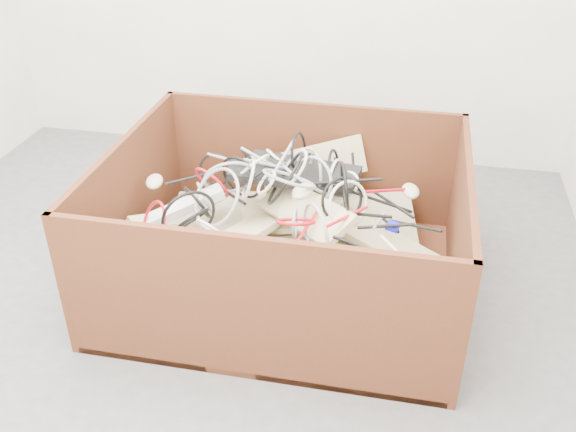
% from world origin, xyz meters
% --- Properties ---
extents(ground, '(3.00, 3.00, 0.00)m').
position_xyz_m(ground, '(0.00, 0.00, 0.00)').
color(ground, '#48484A').
rests_on(ground, ground).
extents(cardboard_box, '(1.30, 1.09, 0.58)m').
position_xyz_m(cardboard_box, '(0.26, 0.27, 0.14)').
color(cardboard_box, '#3E1D0F').
rests_on(cardboard_box, ground).
extents(keyboard_pile, '(1.22, 0.94, 0.35)m').
position_xyz_m(keyboard_pile, '(0.30, 0.29, 0.28)').
color(keyboard_pile, beige).
rests_on(keyboard_pile, cardboard_box).
extents(mice_scatter, '(1.09, 0.71, 0.20)m').
position_xyz_m(mice_scatter, '(0.20, 0.25, 0.37)').
color(mice_scatter, '#BCB797').
rests_on(mice_scatter, keyboard_pile).
extents(power_strip_left, '(0.28, 0.21, 0.12)m').
position_xyz_m(power_strip_left, '(-0.10, 0.21, 0.35)').
color(power_strip_left, silver).
rests_on(power_strip_left, keyboard_pile).
extents(power_strip_right, '(0.30, 0.13, 0.10)m').
position_xyz_m(power_strip_right, '(0.01, -0.05, 0.32)').
color(power_strip_right, silver).
rests_on(power_strip_right, keyboard_pile).
extents(vga_plug, '(0.05, 0.05, 0.03)m').
position_xyz_m(vga_plug, '(0.67, 0.20, 0.36)').
color(vga_plug, '#0E10D4').
rests_on(vga_plug, keyboard_pile).
extents(cable_tangle, '(1.09, 0.82, 0.37)m').
position_xyz_m(cable_tangle, '(0.22, 0.31, 0.41)').
color(cable_tangle, silver).
rests_on(cable_tangle, keyboard_pile).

